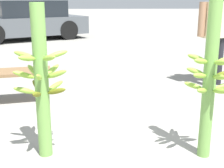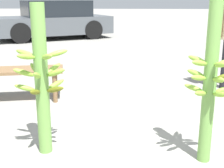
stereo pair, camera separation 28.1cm
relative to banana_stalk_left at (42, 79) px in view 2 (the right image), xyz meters
name	(u,v)px [view 2 (the right image)]	position (x,y,z in m)	size (l,w,h in m)	color
ground_plane	(123,161)	(0.72, -0.13, -0.69)	(80.00, 80.00, 0.00)	gray
banana_stalk_left	(42,79)	(0.00, 0.00, 0.00)	(0.47, 0.48, 1.33)	#6B9E47
banana_stalk_center	(210,80)	(1.42, -0.07, 0.03)	(0.41, 0.42, 1.42)	#6B9E47
market_bench	(16,74)	(-0.78, 1.44, -0.31)	(1.31, 0.68, 0.44)	brown
parked_car	(53,20)	(-1.95, 8.23, -0.06)	(4.23, 3.35, 1.29)	#4C5156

